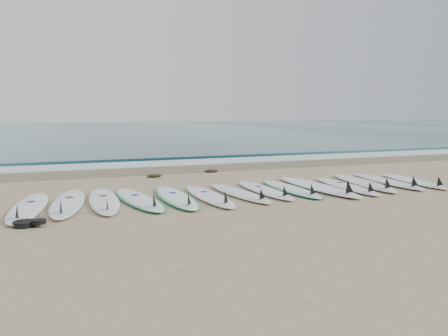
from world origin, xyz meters
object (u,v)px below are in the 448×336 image
object	(u,v)px
surfboard_7	(265,190)
leash_coil	(28,223)
surfboard_0	(28,207)
surfboard_13	(415,181)

from	to	relation	value
surfboard_7	leash_coil	size ratio (longest dim) A/B	5.25
surfboard_0	leash_coil	distance (m)	1.13
leash_coil	surfboard_7	bearing A→B (deg)	15.78
surfboard_7	surfboard_13	bearing A→B (deg)	-3.71
surfboard_7	leash_coil	bearing A→B (deg)	-165.56
surfboard_7	surfboard_13	size ratio (longest dim) A/B	1.00
surfboard_0	surfboard_7	size ratio (longest dim) A/B	1.09
surfboard_7	leash_coil	xyz separation A→B (m)	(-4.42, -1.25, -0.00)
leash_coil	surfboard_13	bearing A→B (deg)	7.58
surfboard_13	leash_coil	size ratio (longest dim) A/B	5.24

